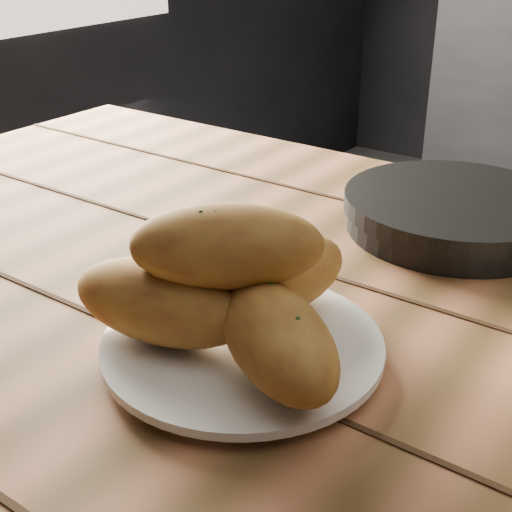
% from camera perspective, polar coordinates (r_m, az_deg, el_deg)
% --- Properties ---
extents(table, '(1.57, 0.96, 0.75)m').
position_cam_1_polar(table, '(0.71, 5.37, -12.39)').
color(table, '#985B39').
rests_on(table, ground).
extents(plate, '(0.24, 0.24, 0.02)m').
position_cam_1_polar(plate, '(0.62, -1.08, -7.37)').
color(plate, white).
rests_on(plate, table).
extents(bread_rolls, '(0.28, 0.24, 0.12)m').
position_cam_1_polar(bread_rolls, '(0.59, -1.78, -2.73)').
color(bread_rolls, '#B58A32').
rests_on(bread_rolls, plate).
extents(skillet, '(0.40, 0.26, 0.05)m').
position_cam_1_polar(skillet, '(0.88, 15.76, 3.35)').
color(skillet, black).
rests_on(skillet, table).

